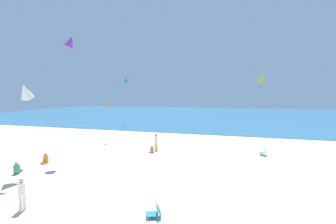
{
  "coord_description": "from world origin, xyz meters",
  "views": [
    {
      "loc": [
        5.03,
        -9.43,
        5.35
      ],
      "look_at": [
        0.0,
        7.2,
        4.04
      ],
      "focal_mm": 26.01,
      "sensor_mm": 36.0,
      "label": 1
    }
  ],
  "objects_px": {
    "person_2": "(45,159)",
    "person_3": "(152,150)",
    "kite_purple": "(70,42)",
    "person_4": "(22,192)",
    "kite_white": "(25,91)",
    "beach_chair_mid_beach": "(264,152)",
    "person_0": "(17,169)",
    "person_1": "(156,141)",
    "kite_orange": "(107,106)",
    "kite_teal": "(126,80)",
    "kite_yellow": "(261,80)",
    "beach_chair_far_left": "(155,212)"
  },
  "relations": [
    {
      "from": "person_2",
      "to": "kite_teal",
      "type": "bearing_deg",
      "value": -179.98
    },
    {
      "from": "person_4",
      "to": "kite_purple",
      "type": "height_order",
      "value": "kite_purple"
    },
    {
      "from": "person_1",
      "to": "person_3",
      "type": "distance_m",
      "value": 1.36
    },
    {
      "from": "person_4",
      "to": "kite_white",
      "type": "xyz_separation_m",
      "value": [
        -4.14,
        4.26,
        4.64
      ]
    },
    {
      "from": "person_1",
      "to": "person_4",
      "type": "bearing_deg",
      "value": 1.67
    },
    {
      "from": "beach_chair_mid_beach",
      "to": "beach_chair_far_left",
      "type": "distance_m",
      "value": 13.8
    },
    {
      "from": "kite_purple",
      "to": "person_4",
      "type": "bearing_deg",
      "value": -64.69
    },
    {
      "from": "kite_teal",
      "to": "kite_white",
      "type": "bearing_deg",
      "value": -78.49
    },
    {
      "from": "kite_yellow",
      "to": "person_3",
      "type": "bearing_deg",
      "value": -126.45
    },
    {
      "from": "beach_chair_mid_beach",
      "to": "person_2",
      "type": "xyz_separation_m",
      "value": [
        -16.35,
        -7.34,
        0.01
      ]
    },
    {
      "from": "kite_orange",
      "to": "kite_teal",
      "type": "bearing_deg",
      "value": 108.07
    },
    {
      "from": "person_4",
      "to": "kite_white",
      "type": "distance_m",
      "value": 7.53
    },
    {
      "from": "person_0",
      "to": "person_1",
      "type": "relative_size",
      "value": 0.55
    },
    {
      "from": "beach_chair_far_left",
      "to": "beach_chair_mid_beach",
      "type": "bearing_deg",
      "value": -134.94
    },
    {
      "from": "person_3",
      "to": "beach_chair_mid_beach",
      "type": "bearing_deg",
      "value": 177.01
    },
    {
      "from": "kite_orange",
      "to": "beach_chair_far_left",
      "type": "bearing_deg",
      "value": -53.08
    },
    {
      "from": "person_4",
      "to": "kite_orange",
      "type": "relative_size",
      "value": 1.18
    },
    {
      "from": "beach_chair_far_left",
      "to": "kite_purple",
      "type": "xyz_separation_m",
      "value": [
        -10.31,
        7.85,
        9.46
      ]
    },
    {
      "from": "kite_white",
      "to": "kite_purple",
      "type": "bearing_deg",
      "value": 91.24
    },
    {
      "from": "beach_chair_mid_beach",
      "to": "kite_orange",
      "type": "bearing_deg",
      "value": -4.24
    },
    {
      "from": "kite_white",
      "to": "beach_chair_far_left",
      "type": "bearing_deg",
      "value": -17.11
    },
    {
      "from": "person_1",
      "to": "person_2",
      "type": "distance_m",
      "value": 9.47
    },
    {
      "from": "person_4",
      "to": "kite_teal",
      "type": "distance_m",
      "value": 31.07
    },
    {
      "from": "beach_chair_far_left",
      "to": "person_4",
      "type": "distance_m",
      "value": 6.21
    },
    {
      "from": "kite_white",
      "to": "kite_orange",
      "type": "bearing_deg",
      "value": 93.42
    },
    {
      "from": "kite_yellow",
      "to": "kite_teal",
      "type": "bearing_deg",
      "value": 171.25
    },
    {
      "from": "kite_white",
      "to": "person_2",
      "type": "bearing_deg",
      "value": 107.75
    },
    {
      "from": "person_4",
      "to": "kite_teal",
      "type": "xyz_separation_m",
      "value": [
        -9.15,
        28.9,
        6.79
      ]
    },
    {
      "from": "person_4",
      "to": "kite_purple",
      "type": "bearing_deg",
      "value": 166.47
    },
    {
      "from": "beach_chair_far_left",
      "to": "person_3",
      "type": "distance_m",
      "value": 11.62
    },
    {
      "from": "person_3",
      "to": "kite_purple",
      "type": "bearing_deg",
      "value": 12.16
    },
    {
      "from": "person_3",
      "to": "kite_orange",
      "type": "height_order",
      "value": "kite_orange"
    },
    {
      "from": "person_4",
      "to": "kite_teal",
      "type": "relative_size",
      "value": 0.82
    },
    {
      "from": "kite_white",
      "to": "kite_yellow",
      "type": "bearing_deg",
      "value": 53.03
    },
    {
      "from": "person_3",
      "to": "person_2",
      "type": "bearing_deg",
      "value": 25.37
    },
    {
      "from": "kite_purple",
      "to": "kite_orange",
      "type": "distance_m",
      "value": 8.75
    },
    {
      "from": "person_1",
      "to": "kite_orange",
      "type": "relative_size",
      "value": 1.21
    },
    {
      "from": "beach_chair_mid_beach",
      "to": "kite_white",
      "type": "height_order",
      "value": "kite_white"
    },
    {
      "from": "beach_chair_mid_beach",
      "to": "kite_teal",
      "type": "xyz_separation_m",
      "value": [
        -20.66,
        15.1,
        7.36
      ]
    },
    {
      "from": "kite_white",
      "to": "kite_teal",
      "type": "xyz_separation_m",
      "value": [
        -5.02,
        24.64,
        2.15
      ]
    },
    {
      "from": "person_2",
      "to": "person_3",
      "type": "xyz_separation_m",
      "value": [
        6.68,
        5.47,
        -0.05
      ]
    },
    {
      "from": "person_3",
      "to": "kite_white",
      "type": "xyz_separation_m",
      "value": [
        -5.97,
        -7.68,
        5.26
      ]
    },
    {
      "from": "person_0",
      "to": "person_4",
      "type": "relative_size",
      "value": 0.56
    },
    {
      "from": "kite_orange",
      "to": "kite_teal",
      "type": "xyz_separation_m",
      "value": [
        -4.34,
        13.3,
        3.64
      ]
    },
    {
      "from": "kite_yellow",
      "to": "kite_teal",
      "type": "distance_m",
      "value": 21.38
    },
    {
      "from": "beach_chair_mid_beach",
      "to": "kite_orange",
      "type": "relative_size",
      "value": 0.49
    },
    {
      "from": "person_2",
      "to": "kite_orange",
      "type": "xyz_separation_m",
      "value": [
        0.03,
        9.14,
        3.72
      ]
    },
    {
      "from": "kite_orange",
      "to": "kite_yellow",
      "type": "bearing_deg",
      "value": 30.91
    },
    {
      "from": "beach_chair_far_left",
      "to": "person_1",
      "type": "height_order",
      "value": "person_1"
    },
    {
      "from": "person_0",
      "to": "kite_white",
      "type": "xyz_separation_m",
      "value": [
        0.6,
        0.36,
        5.2
      ]
    }
  ]
}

